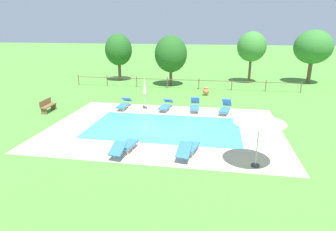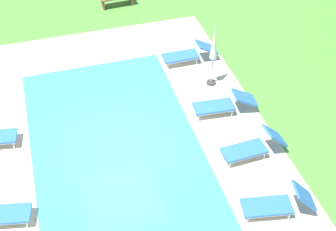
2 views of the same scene
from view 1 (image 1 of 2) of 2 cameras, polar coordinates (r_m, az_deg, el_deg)
name	(u,v)px [view 1 (image 1 of 2)]	position (r m, az deg, el deg)	size (l,w,h in m)	color
ground_plane	(164,128)	(16.82, -0.78, -2.43)	(160.00, 160.00, 0.00)	#518E38
pool_deck_paving	(164,128)	(16.82, -0.78, -2.42)	(13.42, 9.63, 0.01)	beige
swimming_pool_water	(164,128)	(16.82, -0.78, -2.41)	(8.76, 4.97, 0.01)	#42CCD6
pool_coping_rim	(164,127)	(16.82, -0.78, -2.40)	(9.24, 5.45, 0.01)	beige
sun_lounger_north_near_steps	(166,105)	(20.24, -0.47, 2.07)	(0.77, 2.10, 0.73)	#3370BC
sun_lounger_north_mid	(125,146)	(13.60, -8.57, -5.96)	(0.91, 2.12, 0.75)	#3370BC
sun_lounger_north_far	(225,108)	(19.84, 11.32, 1.50)	(0.93, 1.98, 0.95)	#3370BC
sun_lounger_north_end	(195,106)	(20.12, 5.37, 1.98)	(0.70, 1.97, 0.91)	#3370BC
sun_lounger_south_near_corner	(124,104)	(20.83, -8.81, 2.31)	(0.60, 2.06, 0.75)	#3370BC
sun_lounger_south_end	(189,148)	(13.21, 4.13, -6.46)	(0.99, 2.07, 0.85)	#3370BC
patio_umbrella_open_foreground	(260,119)	(12.12, 17.86, -0.64)	(2.11, 2.11, 2.35)	#383838
patio_umbrella_closed_row_mid_west	(145,88)	(20.48, -4.68, 5.58)	(0.32, 0.32, 2.36)	#383838
wooden_bench_lawn_side	(48,105)	(21.50, -22.90, 1.90)	(0.53, 1.52, 0.87)	brown
terracotta_urn_near_fence	(206,91)	(24.80, 7.57, 4.83)	(0.55, 0.55, 0.68)	#C67547
perimeter_fence	(183,82)	(27.29, 3.00, 6.78)	(21.27, 0.08, 1.05)	brown
tree_far_west	(119,50)	(31.62, -9.83, 12.76)	(2.84, 2.84, 4.95)	brown
tree_west_mid	(313,47)	(32.93, 26.96, 12.06)	(3.73, 3.73, 5.39)	brown
tree_centre	(171,54)	(28.46, 0.57, 12.15)	(3.16, 3.16, 4.88)	brown
tree_east_mid	(252,47)	(31.05, 16.35, 13.01)	(2.91, 2.91, 5.22)	brown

